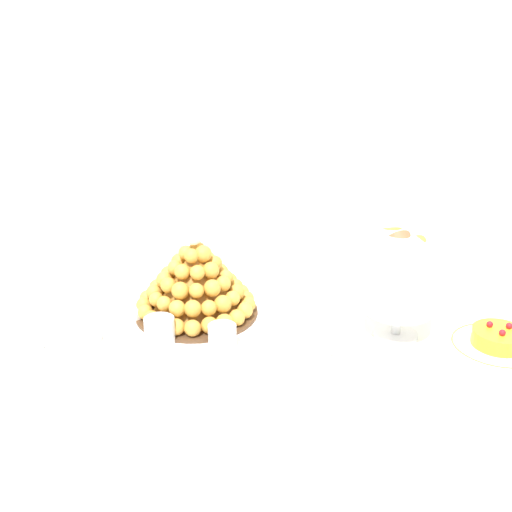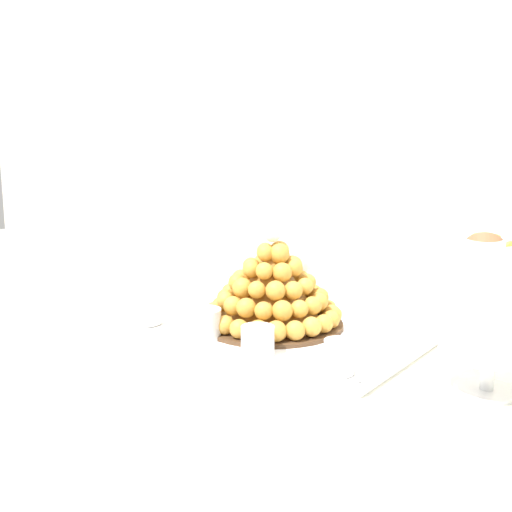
{
  "view_description": "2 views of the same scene",
  "coord_description": "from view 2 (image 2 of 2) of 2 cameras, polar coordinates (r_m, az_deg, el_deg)",
  "views": [
    {
      "loc": [
        -0.06,
        -1.17,
        1.39
      ],
      "look_at": [
        -0.12,
        -0.03,
        0.94
      ],
      "focal_mm": 44.21,
      "sensor_mm": 36.0,
      "label": 1
    },
    {
      "loc": [
        0.46,
        -0.93,
        1.13
      ],
      "look_at": [
        -0.2,
        -0.04,
        0.91
      ],
      "focal_mm": 47.03,
      "sensor_mm": 36.0,
      "label": 2
    }
  ],
  "objects": [
    {
      "name": "serving_tray",
      "position": [
        1.29,
        0.9,
        -6.46
      ],
      "size": [
        0.59,
        0.34,
        0.02
      ],
      "color": "white",
      "rests_on": "buffet_table"
    },
    {
      "name": "creme_brulee_ramekin",
      "position": [
        1.4,
        -4.13,
        -4.49
      ],
      "size": [
        0.1,
        0.1,
        0.02
      ],
      "color": "white",
      "rests_on": "serving_tray"
    },
    {
      "name": "dessert_cup_centre",
      "position": [
        1.16,
        0.14,
        -7.29
      ],
      "size": [
        0.06,
        0.06,
        0.05
      ],
      "color": "silver",
      "rests_on": "serving_tray"
    },
    {
      "name": "croquembouche",
      "position": [
        1.3,
        1.39,
        -2.85
      ],
      "size": [
        0.28,
        0.28,
        0.2
      ],
      "color": "#4C331E",
      "rests_on": "serving_tray"
    },
    {
      "name": "buffet_table",
      "position": [
        1.16,
        9.5,
        -15.15
      ],
      "size": [
        1.41,
        0.83,
        0.73
      ],
      "color": "brown",
      "rests_on": "ground_plane"
    },
    {
      "name": "dessert_cup_mid_right",
      "position": [
        1.08,
        7.07,
        -8.6
      ],
      "size": [
        0.05,
        0.05,
        0.05
      ],
      "color": "silver",
      "rests_on": "serving_tray"
    },
    {
      "name": "dessert_cup_mid_left",
      "position": [
        1.25,
        -4.41,
        -5.86
      ],
      "size": [
        0.06,
        0.06,
        0.06
      ],
      "color": "silver",
      "rests_on": "serving_tray"
    },
    {
      "name": "wine_glass",
      "position": [
        1.4,
        3.46,
        -0.79
      ],
      "size": [
        0.06,
        0.06,
        0.15
      ],
      "color": "silver",
      "rests_on": "buffet_table"
    },
    {
      "name": "macaron_goblet",
      "position": [
        1.04,
        19.48,
        -3.43
      ],
      "size": [
        0.15,
        0.15,
        0.26
      ],
      "color": "white",
      "rests_on": "buffet_table"
    },
    {
      "name": "dessert_cup_left",
      "position": [
        1.35,
        -9.38,
        -4.75
      ],
      "size": [
        0.06,
        0.06,
        0.05
      ],
      "color": "silver",
      "rests_on": "serving_tray"
    }
  ]
}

